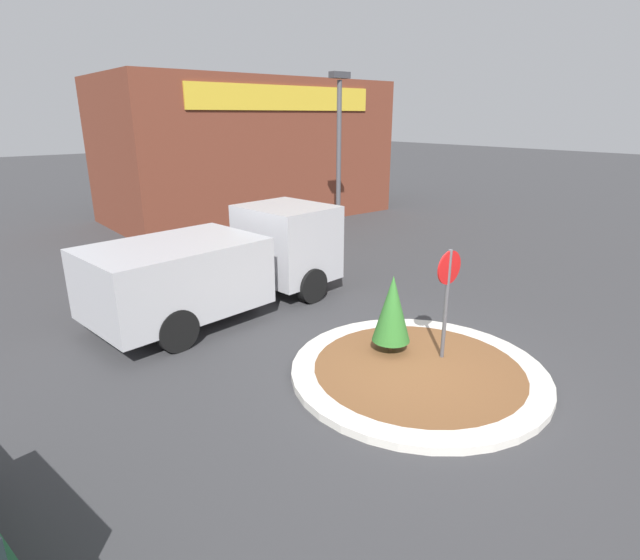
# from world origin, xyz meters

# --- Properties ---
(ground_plane) EXTENTS (120.00, 120.00, 0.00)m
(ground_plane) POSITION_xyz_m (0.00, 0.00, 0.00)
(ground_plane) COLOR #38383A
(traffic_island) EXTENTS (4.44, 4.44, 0.13)m
(traffic_island) POSITION_xyz_m (0.00, 0.00, 0.07)
(traffic_island) COLOR beige
(traffic_island) RESTS_ON ground_plane
(stop_sign) EXTENTS (0.60, 0.07, 2.15)m
(stop_sign) POSITION_xyz_m (0.67, 0.01, 1.46)
(stop_sign) COLOR #4C4C51
(stop_sign) RESTS_ON ground_plane
(island_shrub) EXTENTS (0.70, 0.70, 1.48)m
(island_shrub) POSITION_xyz_m (0.10, 0.77, 0.98)
(island_shrub) COLOR brown
(island_shrub) RESTS_ON traffic_island
(utility_truck) EXTENTS (6.13, 2.95, 2.21)m
(utility_truck) POSITION_xyz_m (-1.12, 4.82, 1.16)
(utility_truck) COLOR #B2B2B7
(utility_truck) RESTS_ON ground_plane
(storefront_building) EXTENTS (11.85, 6.07, 5.76)m
(storefront_building) POSITION_xyz_m (5.46, 14.57, 2.88)
(storefront_building) COLOR brown
(storefront_building) RESTS_ON ground_plane
(light_pole) EXTENTS (0.70, 0.30, 5.67)m
(light_pole) POSITION_xyz_m (5.22, 8.19, 3.37)
(light_pole) COLOR #4C4C51
(light_pole) RESTS_ON ground_plane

